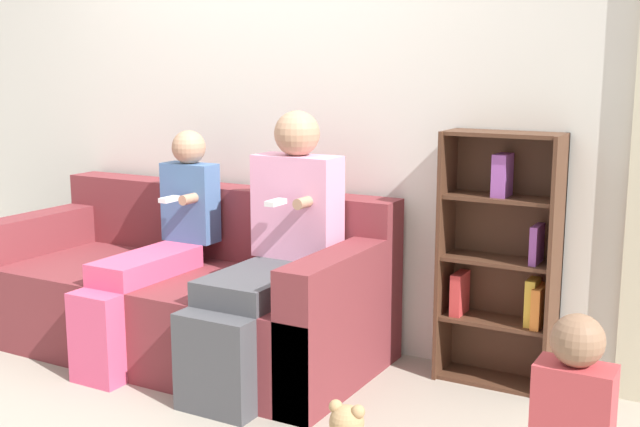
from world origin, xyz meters
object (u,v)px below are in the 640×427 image
(couch, at_px, (185,296))
(adult_seated, at_px, (272,246))
(toddler_standing, at_px, (572,425))
(bookshelf, at_px, (502,259))
(child_seated, at_px, (154,248))

(couch, xyz_separation_m, adult_seated, (0.61, -0.10, 0.36))
(adult_seated, bearing_deg, couch, 170.44)
(toddler_standing, xyz_separation_m, bookshelf, (-0.57, 1.12, 0.22))
(adult_seated, bearing_deg, child_seated, -176.50)
(couch, xyz_separation_m, toddler_standing, (2.11, -0.74, 0.08))
(adult_seated, xyz_separation_m, bookshelf, (0.94, 0.48, -0.06))
(adult_seated, bearing_deg, toddler_standing, -22.97)
(adult_seated, bearing_deg, bookshelf, 27.19)
(child_seated, distance_m, toddler_standing, 2.27)
(child_seated, xyz_separation_m, bookshelf, (1.62, 0.52, 0.02))
(adult_seated, height_order, toddler_standing, adult_seated)
(couch, distance_m, child_seated, 0.32)
(couch, relative_size, toddler_standing, 2.84)
(toddler_standing, bearing_deg, bookshelf, 116.75)
(couch, height_order, toddler_standing, couch)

